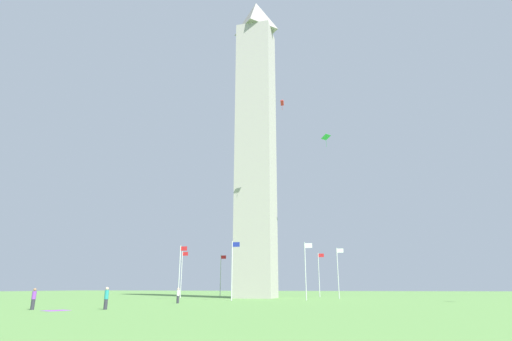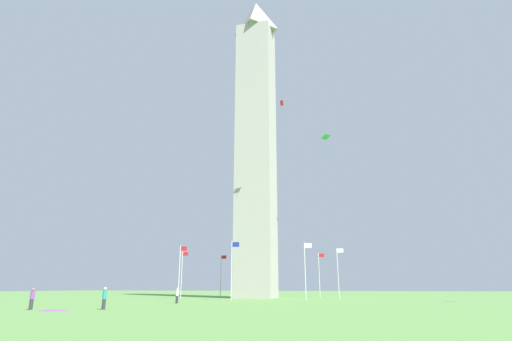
{
  "view_description": "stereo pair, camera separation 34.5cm",
  "coord_description": "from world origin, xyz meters",
  "px_view_note": "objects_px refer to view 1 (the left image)",
  "views": [
    {
      "loc": [
        16.81,
        -66.84,
        1.73
      ],
      "look_at": [
        0.0,
        0.0,
        21.61
      ],
      "focal_mm": 28.42,
      "sensor_mm": 36.0,
      "label": 1
    },
    {
      "loc": [
        17.15,
        -66.76,
        1.73
      ],
      "look_at": [
        0.0,
        0.0,
        21.61
      ],
      "focal_mm": 28.42,
      "sensor_mm": 36.0,
      "label": 2
    }
  ],
  "objects_px": {
    "picnic_blanket_near_first_person": "(56,311)",
    "kite_green_diamond": "(326,137)",
    "kite_red_box": "(282,103)",
    "flagpole_w": "(232,267)",
    "flagpole_s": "(182,272)",
    "person_teal_shirt": "(106,298)",
    "person_purple_shirt": "(34,299)",
    "person_white_shirt": "(178,296)",
    "obelisk_monument": "(256,135)",
    "flagpole_n": "(338,270)",
    "flagpole_se": "(221,273)",
    "flagpole_sw": "(180,269)",
    "flagpole_ne": "(319,273)",
    "flagpole_nw": "(306,268)",
    "flagpole_e": "(273,274)"
  },
  "relations": [
    {
      "from": "obelisk_monument",
      "to": "kite_green_diamond",
      "type": "distance_m",
      "value": 13.81
    },
    {
      "from": "picnic_blanket_near_first_person",
      "to": "kite_green_diamond",
      "type": "bearing_deg",
      "value": 61.55
    },
    {
      "from": "obelisk_monument",
      "to": "flagpole_e",
      "type": "distance_m",
      "value": 27.53
    },
    {
      "from": "flagpole_s",
      "to": "flagpole_sw",
      "type": "bearing_deg",
      "value": -67.5
    },
    {
      "from": "kite_green_diamond",
      "to": "person_teal_shirt",
      "type": "bearing_deg",
      "value": -116.06
    },
    {
      "from": "flagpole_se",
      "to": "flagpole_sw",
      "type": "height_order",
      "value": "same"
    },
    {
      "from": "person_purple_shirt",
      "to": "flagpole_sw",
      "type": "bearing_deg",
      "value": 15.44
    },
    {
      "from": "flagpole_nw",
      "to": "person_teal_shirt",
      "type": "relative_size",
      "value": 4.49
    },
    {
      "from": "flagpole_ne",
      "to": "person_teal_shirt",
      "type": "relative_size",
      "value": 4.49
    },
    {
      "from": "flagpole_s",
      "to": "person_teal_shirt",
      "type": "height_order",
      "value": "flagpole_s"
    },
    {
      "from": "flagpole_n",
      "to": "person_purple_shirt",
      "type": "xyz_separation_m",
      "value": [
        -21.97,
        -38.42,
        -3.45
      ]
    },
    {
      "from": "flagpole_ne",
      "to": "flagpole_se",
      "type": "distance_m",
      "value": 18.82
    },
    {
      "from": "flagpole_n",
      "to": "flagpole_ne",
      "type": "height_order",
      "value": "same"
    },
    {
      "from": "person_purple_shirt",
      "to": "person_white_shirt",
      "type": "xyz_separation_m",
      "value": [
        5.54,
        15.07,
        0.0
      ]
    },
    {
      "from": "flagpole_s",
      "to": "flagpole_sw",
      "type": "xyz_separation_m",
      "value": [
        3.9,
        -9.41,
        0.0
      ]
    },
    {
      "from": "flagpole_sw",
      "to": "flagpole_n",
      "type": "bearing_deg",
      "value": 22.5
    },
    {
      "from": "obelisk_monument",
      "to": "kite_green_diamond",
      "type": "height_order",
      "value": "obelisk_monument"
    },
    {
      "from": "person_purple_shirt",
      "to": "kite_green_diamond",
      "type": "height_order",
      "value": "kite_green_diamond"
    },
    {
      "from": "flagpole_w",
      "to": "picnic_blanket_near_first_person",
      "type": "height_order",
      "value": "flagpole_w"
    },
    {
      "from": "person_purple_shirt",
      "to": "person_teal_shirt",
      "type": "relative_size",
      "value": 0.96
    },
    {
      "from": "kite_green_diamond",
      "to": "flagpole_w",
      "type": "bearing_deg",
      "value": -144.13
    },
    {
      "from": "flagpole_s",
      "to": "person_purple_shirt",
      "type": "relative_size",
      "value": 4.7
    },
    {
      "from": "flagpole_sw",
      "to": "flagpole_w",
      "type": "bearing_deg",
      "value": -22.5
    },
    {
      "from": "flagpole_se",
      "to": "kite_red_box",
      "type": "height_order",
      "value": "kite_red_box"
    },
    {
      "from": "flagpole_s",
      "to": "person_teal_shirt",
      "type": "bearing_deg",
      "value": -74.66
    },
    {
      "from": "flagpole_n",
      "to": "person_teal_shirt",
      "type": "distance_m",
      "value": 40.44
    },
    {
      "from": "flagpole_n",
      "to": "flagpole_se",
      "type": "distance_m",
      "value": 24.59
    },
    {
      "from": "kite_green_diamond",
      "to": "kite_red_box",
      "type": "height_order",
      "value": "kite_red_box"
    },
    {
      "from": "flagpole_se",
      "to": "person_white_shirt",
      "type": "relative_size",
      "value": 4.69
    },
    {
      "from": "flagpole_se",
      "to": "flagpole_sw",
      "type": "xyz_separation_m",
      "value": [
        -0.0,
        -18.82,
        0.0
      ]
    },
    {
      "from": "flagpole_e",
      "to": "person_teal_shirt",
      "type": "bearing_deg",
      "value": -93.69
    },
    {
      "from": "flagpole_n",
      "to": "person_teal_shirt",
      "type": "xyz_separation_m",
      "value": [
        -16.54,
        -36.75,
        -3.41
      ]
    },
    {
      "from": "flagpole_e",
      "to": "flagpole_sw",
      "type": "xyz_separation_m",
      "value": [
        -9.41,
        -22.72,
        0.0
      ]
    },
    {
      "from": "flagpole_ne",
      "to": "flagpole_nw",
      "type": "bearing_deg",
      "value": -90.0
    },
    {
      "from": "flagpole_nw",
      "to": "flagpole_sw",
      "type": "bearing_deg",
      "value": 180.0
    },
    {
      "from": "obelisk_monument",
      "to": "flagpole_w",
      "type": "bearing_deg",
      "value": -89.74
    },
    {
      "from": "flagpole_se",
      "to": "flagpole_sw",
      "type": "distance_m",
      "value": 18.82
    },
    {
      "from": "flagpole_se",
      "to": "flagpole_w",
      "type": "bearing_deg",
      "value": -67.5
    },
    {
      "from": "flagpole_e",
      "to": "flagpole_w",
      "type": "height_order",
      "value": "same"
    },
    {
      "from": "person_teal_shirt",
      "to": "flagpole_e",
      "type": "bearing_deg",
      "value": 17.16
    },
    {
      "from": "obelisk_monument",
      "to": "person_teal_shirt",
      "type": "height_order",
      "value": "obelisk_monument"
    },
    {
      "from": "flagpole_ne",
      "to": "person_white_shirt",
      "type": "bearing_deg",
      "value": -110.93
    },
    {
      "from": "obelisk_monument",
      "to": "flagpole_nw",
      "type": "distance_m",
      "value": 27.55
    },
    {
      "from": "flagpole_ne",
      "to": "flagpole_s",
      "type": "xyz_separation_m",
      "value": [
        -22.72,
        -9.41,
        0.0
      ]
    },
    {
      "from": "flagpole_w",
      "to": "person_white_shirt",
      "type": "distance_m",
      "value": 11.07
    },
    {
      "from": "person_purple_shirt",
      "to": "person_teal_shirt",
      "type": "height_order",
      "value": "person_teal_shirt"
    },
    {
      "from": "person_white_shirt",
      "to": "person_teal_shirt",
      "type": "xyz_separation_m",
      "value": [
        -0.11,
        -13.39,
        0.04
      ]
    },
    {
      "from": "flagpole_w",
      "to": "person_teal_shirt",
      "type": "relative_size",
      "value": 4.49
    },
    {
      "from": "flagpole_se",
      "to": "picnic_blanket_near_first_person",
      "type": "distance_m",
      "value": 48.56
    },
    {
      "from": "obelisk_monument",
      "to": "person_white_shirt",
      "type": "relative_size",
      "value": 34.22
    }
  ]
}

